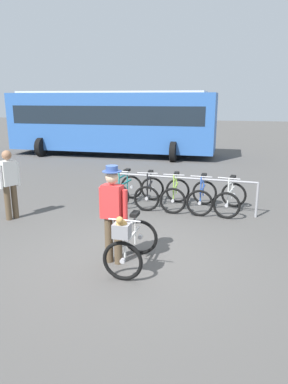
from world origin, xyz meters
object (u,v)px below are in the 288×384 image
(racked_bike_blue, at_px, (202,196))
(featured_bicycle, at_px, (130,242))
(racked_bike_white, at_px, (230,198))
(racked_bike_lime, at_px, (175,194))
(racked_bike_teal, at_px, (125,190))
(person_with_featured_bike, at_px, (113,211))
(bus_distant, at_px, (112,120))
(racked_bike_black, at_px, (150,192))
(pedestrian_with_backpack, at_px, (9,180))

(racked_bike_blue, bearing_deg, featured_bicycle, -104.51)
(racked_bike_blue, height_order, racked_bike_white, same)
(racked_bike_lime, bearing_deg, featured_bicycle, -93.58)
(racked_bike_teal, bearing_deg, racked_bike_lime, -4.16)
(person_with_featured_bike, bearing_deg, bus_distant, 108.14)
(racked_bike_black, bearing_deg, pedestrian_with_backpack, -148.60)
(racked_bike_lime, bearing_deg, racked_bike_teal, 175.84)
(racked_bike_blue, distance_m, person_with_featured_bike, 3.66)
(racked_bike_black, height_order, pedestrian_with_backpack, pedestrian_with_backpack)
(person_with_featured_bike, distance_m, bus_distant, 12.16)
(person_with_featured_bike, bearing_deg, racked_bike_blue, 69.46)
(racked_bike_blue, bearing_deg, racked_bike_teal, 175.84)
(racked_bike_blue, relative_size, featured_bicycle, 0.92)
(racked_bike_blue, bearing_deg, racked_bike_black, 175.84)
(featured_bicycle, xyz_separation_m, bus_distant, (-4.12, 11.72, 1.25))
(racked_bike_lime, distance_m, bus_distant, 9.29)
(bus_distant, bearing_deg, racked_bike_blue, -58.21)
(racked_bike_teal, distance_m, racked_bike_black, 0.70)
(racked_bike_teal, bearing_deg, pedestrian_with_backpack, -140.61)
(racked_bike_black, distance_m, featured_bicycle, 3.71)
(racked_bike_blue, bearing_deg, person_with_featured_bike, -110.54)
(racked_bike_teal, bearing_deg, racked_bike_blue, -4.16)
(person_with_featured_bike, bearing_deg, racked_bike_teal, 103.13)
(racked_bike_teal, xyz_separation_m, featured_bicycle, (1.17, -3.73, 0.12))
(racked_bike_teal, relative_size, bus_distant, 0.12)
(racked_bike_white, distance_m, featured_bicycle, 3.88)
(racked_bike_lime, xyz_separation_m, featured_bicycle, (-0.23, -3.62, 0.12))
(racked_bike_white, bearing_deg, racked_bike_black, 175.84)
(racked_bike_white, relative_size, pedestrian_with_backpack, 0.73)
(racked_bike_white, distance_m, pedestrian_with_backpack, 5.35)
(racked_bike_lime, height_order, pedestrian_with_backpack, pedestrian_with_backpack)
(racked_bike_black, relative_size, person_with_featured_bike, 0.66)
(racked_bike_white, bearing_deg, bus_distant, 125.03)
(racked_bike_blue, xyz_separation_m, pedestrian_with_backpack, (-4.36, -1.71, 0.57))
(racked_bike_lime, bearing_deg, racked_bike_black, 175.84)
(racked_bike_teal, relative_size, racked_bike_white, 0.98)
(racked_bike_black, distance_m, racked_bike_white, 2.10)
(racked_bike_white, bearing_deg, featured_bicycle, -114.73)
(racked_bike_black, height_order, person_with_featured_bike, person_with_featured_bike)
(racked_bike_black, bearing_deg, featured_bicycle, -82.69)
(racked_bike_black, distance_m, person_with_featured_bike, 3.54)
(racked_bike_lime, xyz_separation_m, person_with_featured_bike, (-0.57, -3.44, 0.58))
(person_with_featured_bike, bearing_deg, racked_bike_lime, 80.58)
(featured_bicycle, relative_size, bus_distant, 0.12)
(racked_bike_teal, bearing_deg, racked_bike_black, -4.16)
(racked_bike_blue, relative_size, bus_distant, 0.11)
(racked_bike_black, bearing_deg, person_with_featured_bike, -87.91)
(racked_bike_white, height_order, pedestrian_with_backpack, pedestrian_with_backpack)
(racked_bike_teal, bearing_deg, bus_distant, 110.28)
(racked_bike_lime, relative_size, featured_bicycle, 0.92)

